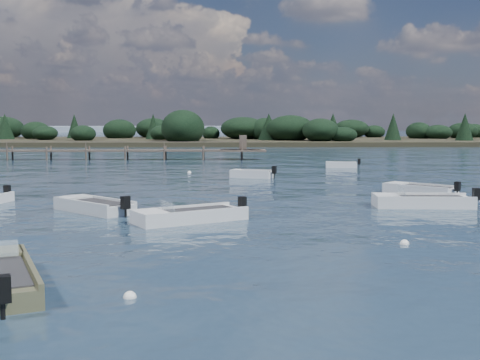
{
  "coord_description": "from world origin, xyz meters",
  "views": [
    {
      "loc": [
        1.81,
        -18.83,
        4.19
      ],
      "look_at": [
        2.73,
        14.0,
        1.0
      ],
      "focal_mm": 45.0,
      "sensor_mm": 36.0,
      "label": 1
    }
  ],
  "objects_px": {
    "dinghy_mid_white_a": "(190,218)",
    "tender_far_grey_b": "(341,166)",
    "jetty": "(10,151)",
    "tender_far_white": "(252,176)",
    "dinghy_mid_white_b": "(422,204)",
    "dinghy_mid_grey": "(94,208)",
    "dinghy_extra_b": "(420,191)"
  },
  "relations": [
    {
      "from": "dinghy_mid_white_a",
      "to": "tender_far_grey_b",
      "type": "bearing_deg",
      "value": 67.48
    },
    {
      "from": "dinghy_mid_white_a",
      "to": "jetty",
      "type": "bearing_deg",
      "value": 117.95
    },
    {
      "from": "tender_far_white",
      "to": "jetty",
      "type": "height_order",
      "value": "jetty"
    },
    {
      "from": "tender_far_grey_b",
      "to": "dinghy_mid_white_b",
      "type": "distance_m",
      "value": 25.52
    },
    {
      "from": "tender_far_white",
      "to": "dinghy_mid_grey",
      "type": "distance_m",
      "value": 18.77
    },
    {
      "from": "tender_far_white",
      "to": "dinghy_mid_white_a",
      "type": "bearing_deg",
      "value": -100.21
    },
    {
      "from": "dinghy_mid_grey",
      "to": "dinghy_mid_white_b",
      "type": "distance_m",
      "value": 15.9
    },
    {
      "from": "dinghy_mid_white_a",
      "to": "dinghy_mid_grey",
      "type": "xyz_separation_m",
      "value": [
        -4.62,
        2.84,
        0.01
      ]
    },
    {
      "from": "dinghy_mid_white_b",
      "to": "tender_far_grey_b",
      "type": "bearing_deg",
      "value": 87.75
    },
    {
      "from": "dinghy_extra_b",
      "to": "dinghy_mid_white_b",
      "type": "bearing_deg",
      "value": -106.94
    },
    {
      "from": "dinghy_extra_b",
      "to": "dinghy_mid_grey",
      "type": "height_order",
      "value": "dinghy_mid_grey"
    },
    {
      "from": "dinghy_extra_b",
      "to": "dinghy_mid_white_b",
      "type": "height_order",
      "value": "dinghy_mid_white_b"
    },
    {
      "from": "tender_far_grey_b",
      "to": "jetty",
      "type": "distance_m",
      "value": 36.48
    },
    {
      "from": "tender_far_white",
      "to": "dinghy_mid_white_b",
      "type": "relative_size",
      "value": 0.68
    },
    {
      "from": "dinghy_mid_white_b",
      "to": "jetty",
      "type": "distance_m",
      "value": 50.35
    },
    {
      "from": "dinghy_mid_white_a",
      "to": "dinghy_mid_grey",
      "type": "distance_m",
      "value": 5.42
    },
    {
      "from": "dinghy_mid_white_a",
      "to": "tender_far_white",
      "type": "bearing_deg",
      "value": 79.79
    },
    {
      "from": "dinghy_extra_b",
      "to": "dinghy_mid_grey",
      "type": "bearing_deg",
      "value": -159.53
    },
    {
      "from": "tender_far_white",
      "to": "dinghy_mid_white_b",
      "type": "distance_m",
      "value": 17.5
    },
    {
      "from": "tender_far_grey_b",
      "to": "jetty",
      "type": "height_order",
      "value": "jetty"
    },
    {
      "from": "dinghy_mid_white_b",
      "to": "tender_far_white",
      "type": "bearing_deg",
      "value": 116.05
    },
    {
      "from": "dinghy_mid_grey",
      "to": "dinghy_mid_white_b",
      "type": "height_order",
      "value": "dinghy_mid_white_b"
    },
    {
      "from": "tender_far_grey_b",
      "to": "tender_far_white",
      "type": "bearing_deg",
      "value": -131.61
    },
    {
      "from": "dinghy_mid_grey",
      "to": "dinghy_mid_white_a",
      "type": "bearing_deg",
      "value": -31.6
    },
    {
      "from": "dinghy_mid_white_b",
      "to": "jetty",
      "type": "bearing_deg",
      "value": 131.51
    },
    {
      "from": "tender_far_white",
      "to": "tender_far_grey_b",
      "type": "bearing_deg",
      "value": 48.39
    },
    {
      "from": "jetty",
      "to": "tender_far_grey_b",
      "type": "bearing_deg",
      "value": -19.54
    },
    {
      "from": "tender_far_grey_b",
      "to": "dinghy_extra_b",
      "type": "distance_m",
      "value": 20.16
    },
    {
      "from": "tender_far_grey_b",
      "to": "tender_far_white",
      "type": "height_order",
      "value": "tender_far_white"
    },
    {
      "from": "dinghy_mid_white_a",
      "to": "jetty",
      "type": "distance_m",
      "value": 47.22
    },
    {
      "from": "jetty",
      "to": "dinghy_extra_b",
      "type": "bearing_deg",
      "value": -42.74
    },
    {
      "from": "dinghy_extra_b",
      "to": "tender_far_white",
      "type": "bearing_deg",
      "value": 131.95
    }
  ]
}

